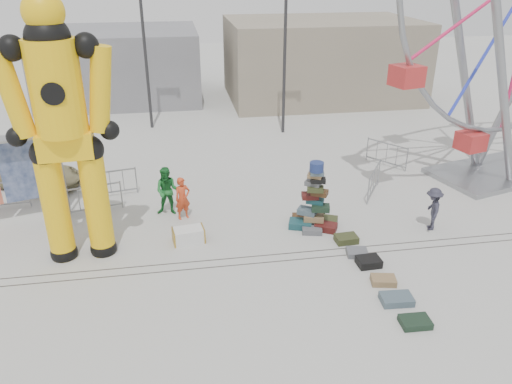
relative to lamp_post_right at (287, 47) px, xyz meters
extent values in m
plane|color=#9E9E99|center=(-3.09, -13.00, -4.48)|extent=(90.00, 90.00, 0.00)
cube|color=#47443F|center=(-3.09, -12.40, -4.48)|extent=(40.00, 0.04, 0.01)
cube|color=#47443F|center=(-3.09, -12.00, -4.48)|extent=(40.00, 0.04, 0.01)
cube|color=gray|center=(3.91, 7.00, -1.98)|extent=(12.00, 8.00, 5.00)
cube|color=gray|center=(-9.09, 9.00, -2.28)|extent=(10.00, 8.00, 4.40)
cylinder|color=#2D2D30|center=(-0.09, 0.00, -0.48)|extent=(0.16, 0.16, 8.00)
cylinder|color=#2D2D30|center=(-7.09, 2.00, -0.48)|extent=(0.16, 0.16, 8.00)
cube|color=#1A4950|center=(-1.71, -10.41, -4.35)|extent=(0.92, 0.76, 0.26)
cube|color=#501715|center=(-0.89, -10.73, -4.36)|extent=(0.89, 0.81, 0.24)
cube|color=#4B2F18|center=(-1.53, -9.95, -4.37)|extent=(0.76, 0.58, 0.22)
cube|color=#3A4020|center=(-0.71, -10.27, -4.36)|extent=(0.85, 0.75, 0.24)
cube|color=slate|center=(-1.41, -10.84, -4.38)|extent=(0.75, 0.58, 0.20)
cube|color=black|center=(-1.05, -9.93, -4.37)|extent=(0.78, 0.69, 0.22)
cube|color=#93734B|center=(-1.25, -10.43, -4.12)|extent=(0.79, 0.65, 0.22)
cube|color=#4B5F6B|center=(-1.47, -10.31, -3.91)|extent=(0.76, 0.70, 0.20)
cube|color=#1A3021|center=(-1.05, -10.53, -3.72)|extent=(0.69, 0.55, 0.20)
cube|color=#1A4950|center=(-1.19, -10.29, -3.53)|extent=(0.70, 0.60, 0.18)
cube|color=#501715|center=(-1.38, -10.27, -3.35)|extent=(0.62, 0.46, 0.18)
cube|color=#4B2F18|center=(-1.09, -10.44, -3.17)|extent=(0.66, 0.60, 0.18)
cube|color=#3A4020|center=(-1.27, -10.48, -3.01)|extent=(0.63, 0.51, 0.16)
cube|color=slate|center=(-1.31, -10.32, -2.85)|extent=(0.62, 0.58, 0.16)
cube|color=black|center=(-1.18, -10.46, -2.70)|extent=(0.56, 0.44, 0.14)
cube|color=#93734B|center=(-1.28, -10.37, -2.57)|extent=(0.56, 0.49, 0.14)
cube|color=#4B5F6B|center=(-1.23, -10.47, -2.44)|extent=(0.50, 0.38, 0.12)
cylinder|color=navy|center=(-1.25, -10.43, -2.22)|extent=(0.47, 0.47, 0.31)
sphere|color=black|center=(-9.49, -11.04, -4.32)|extent=(0.83, 0.83, 0.83)
cylinder|color=yellow|center=(-9.49, -11.04, -2.74)|extent=(0.76, 0.76, 3.48)
sphere|color=black|center=(-9.49, -11.04, -1.01)|extent=(0.87, 0.87, 0.87)
sphere|color=black|center=(-8.30, -10.96, -4.32)|extent=(0.83, 0.83, 0.83)
cylinder|color=yellow|center=(-8.30, -10.96, -2.74)|extent=(0.76, 0.76, 3.48)
sphere|color=black|center=(-8.30, -10.96, -1.01)|extent=(0.87, 0.87, 0.87)
cube|color=yellow|center=(-8.89, -11.00, -0.79)|extent=(1.58, 0.98, 0.76)
cylinder|color=yellow|center=(-8.89, -11.00, 0.84)|extent=(1.41, 1.41, 2.61)
sphere|color=black|center=(-8.89, -11.00, 2.14)|extent=(1.19, 1.19, 1.19)
sphere|color=yellow|center=(-8.89, -11.00, 2.80)|extent=(1.09, 1.09, 1.09)
sphere|color=black|center=(-9.81, -11.07, 1.93)|extent=(0.70, 0.70, 0.70)
cylinder|color=yellow|center=(-10.03, -11.08, 0.73)|extent=(0.93, 0.63, 2.45)
sphere|color=black|center=(-10.14, -11.09, -0.46)|extent=(0.56, 0.56, 0.56)
sphere|color=black|center=(-7.97, -10.93, 1.93)|extent=(0.70, 0.70, 0.70)
cylinder|color=yellow|center=(-7.75, -10.92, 0.73)|extent=(0.93, 0.63, 2.45)
sphere|color=black|center=(-7.65, -10.91, -0.46)|extent=(0.56, 0.56, 0.56)
cube|color=gray|center=(7.64, -7.25, -4.38)|extent=(5.84, 4.38, 0.21)
cylinder|color=gray|center=(6.28, -8.60, -0.32)|extent=(3.58, 1.25, 8.45)
cylinder|color=gray|center=(5.79, -6.79, -0.32)|extent=(3.58, 1.25, 8.45)
cube|color=#B32726|center=(7.64, -7.25, -2.92)|extent=(1.15, 1.15, 0.73)
cylinder|color=gray|center=(-9.92, -7.72, -2.97)|extent=(0.10, 0.10, 3.03)
cube|color=navy|center=(-10.89, -8.00, -2.67)|extent=(1.85, 0.56, 2.22)
cube|color=silver|center=(-5.59, -10.75, -4.24)|extent=(1.10, 0.72, 0.48)
cube|color=#3A4020|center=(-0.45, -11.62, -4.37)|extent=(0.76, 0.55, 0.23)
cube|color=slate|center=(-0.37, -12.43, -4.40)|extent=(0.73, 0.64, 0.17)
cube|color=black|center=(-0.23, -13.06, -4.36)|extent=(0.73, 0.58, 0.25)
cube|color=#93734B|center=(-0.15, -14.01, -4.38)|extent=(0.78, 0.61, 0.20)
cube|color=#4B5F6B|center=(-0.14, -14.91, -4.38)|extent=(0.90, 0.62, 0.21)
cube|color=#1A3021|center=(-0.05, -15.86, -4.39)|extent=(0.78, 0.57, 0.18)
imported|color=#C63E1C|center=(-5.70, -9.04, -3.70)|extent=(0.67, 0.56, 1.57)
imported|color=#1B6E2D|center=(-6.22, -8.61, -3.58)|extent=(1.00, 0.85, 1.81)
imported|color=black|center=(-9.00, -7.85, -3.58)|extent=(1.07, 1.06, 1.81)
imported|color=#292836|center=(2.70, -11.22, -3.72)|extent=(0.86, 1.12, 1.53)
imported|color=#8C835A|center=(-11.63, -5.24, -3.93)|extent=(4.36, 3.44, 1.10)
camera|label=1|loc=(-5.71, -25.18, 4.04)|focal=35.00mm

